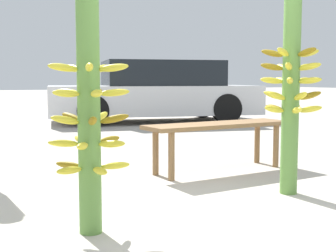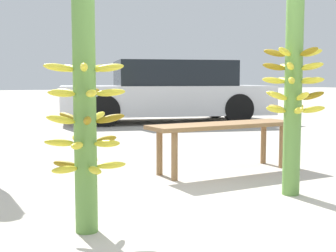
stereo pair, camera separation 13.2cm
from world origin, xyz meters
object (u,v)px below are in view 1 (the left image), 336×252
Objects in this scene: market_bench at (219,130)px; parked_car at (156,92)px; banana_stalk_center at (291,85)px; banana_stalk_left at (89,109)px.

market_bench is 5.65m from parked_car.
parked_car reaches higher than market_bench.
banana_stalk_left is at bearing -174.49° from banana_stalk_center.
banana_stalk_center is at bearing -94.80° from market_bench.
parked_car is at bearing 66.75° from market_bench.
banana_stalk_left reaches higher than market_bench.
banana_stalk_center is at bearing 5.51° from banana_stalk_left.
market_bench is at bearing 87.78° from banana_stalk_center.
banana_stalk_center is (1.74, 0.17, 0.13)m from banana_stalk_left.
banana_stalk_center is at bearing 176.97° from parked_car.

